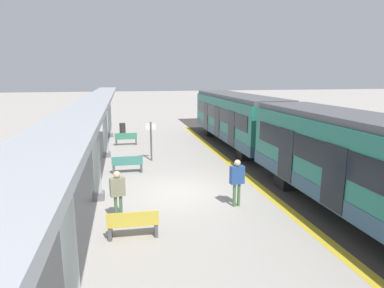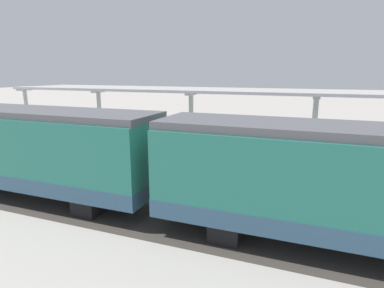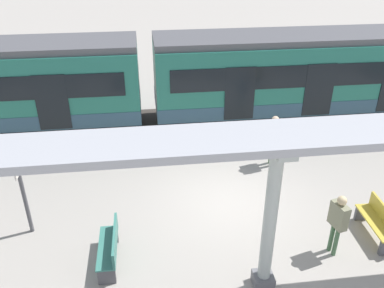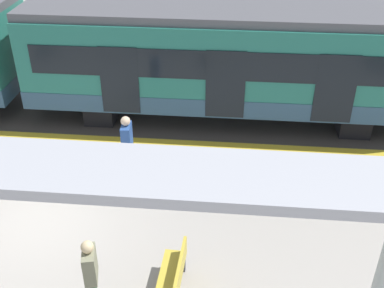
{
  "view_description": "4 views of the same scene",
  "coord_description": "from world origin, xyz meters",
  "px_view_note": "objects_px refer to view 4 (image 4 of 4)",
  "views": [
    {
      "loc": [
        2.16,
        12.49,
        4.73
      ],
      "look_at": [
        -0.8,
        -1.5,
        1.7
      ],
      "focal_mm": 30.45,
      "sensor_mm": 36.0,
      "label": 1
    },
    {
      "loc": [
        -14.29,
        -6.76,
        4.83
      ],
      "look_at": [
        0.64,
        -0.98,
        1.21
      ],
      "focal_mm": 29.75,
      "sensor_mm": 36.0,
      "label": 2
    },
    {
      "loc": [
        9.47,
        -2.3,
        7.12
      ],
      "look_at": [
        0.33,
        -1.13,
        2.1
      ],
      "focal_mm": 38.0,
      "sensor_mm": 36.0,
      "label": 3
    },
    {
      "loc": [
        8.25,
        4.4,
        7.37
      ],
      "look_at": [
        -1.67,
        3.44,
        1.15
      ],
      "focal_mm": 44.98,
      "sensor_mm": 36.0,
      "label": 4
    }
  ],
  "objects_px": {
    "train_far_carriage": "(227,62)",
    "passenger_waiting_near_edge": "(127,140)",
    "passenger_by_the_benches": "(91,269)",
    "bench_mid_platform": "(173,279)"
  },
  "relations": [
    {
      "from": "train_far_carriage",
      "to": "passenger_waiting_near_edge",
      "type": "height_order",
      "value": "train_far_carriage"
    },
    {
      "from": "passenger_by_the_benches",
      "to": "passenger_waiting_near_edge",
      "type": "bearing_deg",
      "value": -176.68
    },
    {
      "from": "bench_mid_platform",
      "to": "passenger_by_the_benches",
      "type": "height_order",
      "value": "passenger_by_the_benches"
    },
    {
      "from": "passenger_waiting_near_edge",
      "to": "passenger_by_the_benches",
      "type": "xyz_separation_m",
      "value": [
        4.22,
        0.25,
        -0.06
      ]
    },
    {
      "from": "train_far_carriage",
      "to": "bench_mid_platform",
      "type": "relative_size",
      "value": 7.93
    },
    {
      "from": "train_far_carriage",
      "to": "passenger_waiting_near_edge",
      "type": "bearing_deg",
      "value": -33.81
    },
    {
      "from": "train_far_carriage",
      "to": "passenger_waiting_near_edge",
      "type": "relative_size",
      "value": 6.8
    },
    {
      "from": "bench_mid_platform",
      "to": "passenger_waiting_near_edge",
      "type": "height_order",
      "value": "passenger_waiting_near_edge"
    },
    {
      "from": "passenger_by_the_benches",
      "to": "train_far_carriage",
      "type": "bearing_deg",
      "value": 164.76
    },
    {
      "from": "train_far_carriage",
      "to": "passenger_waiting_near_edge",
      "type": "distance_m",
      "value": 4.29
    }
  ]
}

